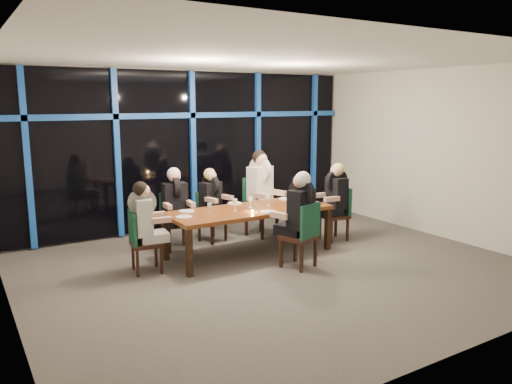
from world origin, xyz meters
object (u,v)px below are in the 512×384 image
chair_far_left (175,218)px  diner_end_right (335,190)px  dining_table (249,213)px  water_pitcher (297,200)px  diner_end_left (145,213)px  diner_near_mid (299,205)px  chair_far_right (258,203)px  chair_end_right (338,211)px  diner_far_right (262,181)px  diner_far_left (175,197)px  chair_end_left (141,239)px  diner_far_mid (212,194)px  chair_far_mid (209,213)px  wine_bottle (304,196)px  chair_near_mid (303,232)px

chair_far_left → diner_end_right: size_ratio=1.02×
dining_table → water_pitcher: size_ratio=13.06×
diner_end_left → diner_near_mid: 2.21m
chair_far_right → chair_end_right: 1.45m
diner_far_right → diner_far_left: bearing=164.5°
dining_table → chair_end_right: bearing=-1.8°
chair_end_left → diner_end_right: 3.49m
chair_end_right → diner_far_left: 2.85m
diner_far_right → diner_near_mid: (-0.48, -1.78, -0.08)m
diner_far_mid → diner_far_right: diner_far_right is taller
chair_far_mid → diner_far_mid: diner_far_mid is taller
chair_far_mid → wine_bottle: bearing=-59.7°
diner_far_left → diner_far_mid: bearing=14.7°
chair_end_right → diner_near_mid: bearing=-55.7°
dining_table → diner_far_mid: diner_far_mid is taller
chair_near_mid → diner_near_mid: bearing=-90.0°
diner_near_mid → diner_far_mid: bearing=-95.5°
chair_far_mid → chair_end_left: size_ratio=0.97×
chair_far_left → diner_far_left: bearing=-90.0°
chair_near_mid → diner_near_mid: diner_near_mid is taller
chair_far_mid → chair_far_left: bearing=173.9°
diner_near_mid → diner_far_right: bearing=-124.0°
chair_far_right → diner_far_left: size_ratio=1.18×
chair_far_left → water_pitcher: water_pitcher is taller
dining_table → chair_far_left: chair_far_left is taller
chair_far_right → diner_far_left: bearing=167.5°
chair_far_left → chair_near_mid: bearing=-52.8°
dining_table → diner_end_left: (-1.68, 0.06, 0.18)m
chair_far_mid → chair_end_left: (-1.58, -1.00, 0.01)m
chair_far_mid → diner_near_mid: 2.08m
chair_end_right → diner_near_mid: size_ratio=0.98×
diner_far_left → diner_end_right: size_ratio=0.99×
chair_end_right → diner_end_left: (-3.47, 0.12, 0.34)m
diner_end_left → dining_table: bearing=-84.8°
dining_table → chair_far_left: (-0.87, 0.96, -0.16)m
chair_near_mid → diner_near_mid: (-0.03, 0.08, 0.39)m
chair_far_left → chair_end_left: size_ratio=1.03×
chair_near_mid → diner_far_mid: bearing=-95.2°
diner_near_mid → diner_end_right: bearing=-167.8°
chair_end_left → chair_far_right: bearing=-63.1°
chair_far_mid → diner_far_left: 0.83m
chair_near_mid → diner_far_right: diner_far_right is taller
chair_near_mid → wine_bottle: bearing=-146.6°
chair_far_left → diner_far_right: size_ratio=0.90×
diner_end_right → dining_table: bearing=-87.1°
chair_far_left → diner_far_left: size_ratio=1.03×
diner_near_mid → wine_bottle: bearing=-150.3°
chair_far_mid → diner_far_mid: (0.02, -0.07, 0.35)m
chair_far_mid → diner_end_right: bearing=-46.2°
diner_far_mid → diner_near_mid: diner_near_mid is taller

